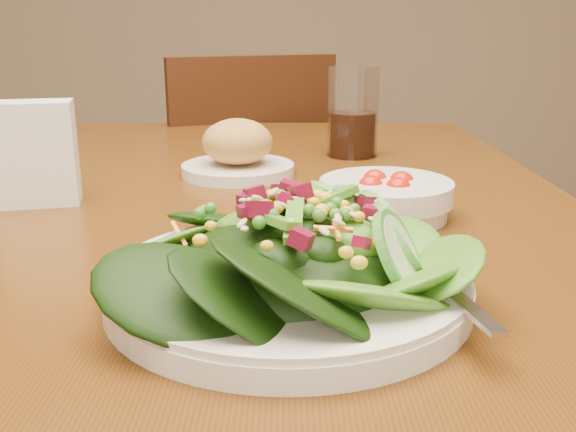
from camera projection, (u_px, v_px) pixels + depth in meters
name	position (u px, v px, depth m)	size (l,w,h in m)	color
dining_table	(226.00, 289.00, 0.80)	(0.90, 1.40, 0.75)	#512E08
chair_far	(240.00, 221.00, 1.65)	(0.54, 0.54, 0.90)	black
salad_plate	(301.00, 261.00, 0.52)	(0.30, 0.30, 0.09)	silver
bread_plate	(238.00, 152.00, 0.94)	(0.17, 0.17, 0.08)	silver
tomato_bowl	(386.00, 197.00, 0.74)	(0.15, 0.15, 0.05)	silver
drinking_glass	(353.00, 119.00, 1.07)	(0.08, 0.08, 0.15)	silver
napkin_holder	(34.00, 151.00, 0.78)	(0.11, 0.07, 0.13)	white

